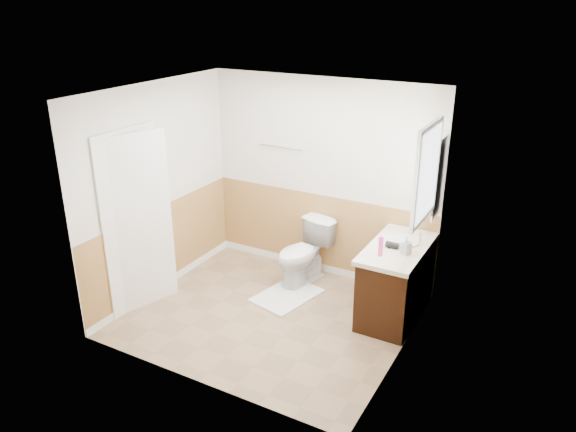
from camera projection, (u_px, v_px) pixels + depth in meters
The scene contains 32 objects.
floor at pixel (270, 316), 6.25m from camera, with size 3.00×3.00×0.00m, color #8C7051.
ceiling at pixel (266, 93), 5.31m from camera, with size 3.00×3.00×0.00m, color white.
wall_back at pixel (322, 179), 6.84m from camera, with size 3.00×3.00×0.00m, color silver.
wall_front at pixel (190, 262), 4.72m from camera, with size 3.00×3.00×0.00m, color silver.
wall_left at pixel (158, 190), 6.45m from camera, with size 3.00×3.00×0.00m, color silver.
wall_right at pixel (408, 242), 5.11m from camera, with size 3.00×3.00×0.00m, color silver.
wainscot_back at pixel (320, 235), 7.11m from camera, with size 3.00×3.00×0.00m, color #B58148.
wainscot_front at pixel (197, 336), 5.01m from camera, with size 3.00×3.00×0.00m, color #B58148.
wainscot_left at pixel (164, 249), 6.73m from camera, with size 2.60×2.60×0.00m, color #B58148.
wainscot_right at pixel (400, 312), 5.39m from camera, with size 2.60×2.60×0.00m, color #B58148.
toilet at pixel (303, 253), 6.85m from camera, with size 0.44×0.78×0.79m, color white.
bath_mat at pixel (287, 295), 6.65m from camera, with size 0.55×0.80×0.02m, color white.
vanity_cabinet at pixel (396, 283), 6.13m from camera, with size 0.55×1.10×0.80m, color black.
vanity_knob_left at pixel (368, 269), 6.13m from camera, with size 0.03×0.03×0.03m, color silver.
vanity_knob_right at pixel (374, 262), 6.29m from camera, with size 0.03×0.03×0.03m, color silver.
countertop at pixel (398, 248), 5.97m from camera, with size 0.60×1.15×0.05m, color beige.
sink_basin at pixel (403, 241), 6.08m from camera, with size 0.36×0.36×0.02m, color silver.
faucet at pixel (420, 239), 5.98m from camera, with size 0.02×0.02×0.14m, color silver.
lotion_bottle at pixel (381, 246), 5.72m from camera, with size 0.05×0.05×0.22m, color #E03A81.
soap_dispenser at pixel (406, 245), 5.76m from camera, with size 0.09×0.09×0.19m, color #99A5AC.
hair_dryer_body at pixel (392, 245), 5.91m from camera, with size 0.07×0.07×0.14m, color black.
hair_dryer_handle at pixel (389, 248), 5.92m from camera, with size 0.03×0.03×0.07m, color black.
mirror_panel at pixel (439, 178), 5.90m from camera, with size 0.02×0.35×0.90m, color silver.
window_frame at pixel (427, 173), 5.41m from camera, with size 0.04×0.80×1.00m, color white.
window_glass at pixel (429, 173), 5.41m from camera, with size 0.01×0.70×0.90m, color white.
door at pixel (139, 223), 6.13m from camera, with size 0.05×0.80×2.04m, color white.
door_frame at pixel (134, 221), 6.16m from camera, with size 0.02×0.92×2.10m, color white.
door_knob at pixel (164, 220), 6.39m from camera, with size 0.06×0.06×0.06m, color silver.
towel_bar at pixel (281, 147), 6.91m from camera, with size 0.02×0.02×0.62m, color silver.
tp_holder_bar at pixel (311, 221), 7.03m from camera, with size 0.02×0.02×0.14m, color silver.
tp_roll at pixel (311, 221), 7.03m from camera, with size 0.11×0.11×0.10m, color white.
tp_sheet at pixel (311, 229), 7.07m from camera, with size 0.10×0.01×0.16m, color white.
Camera 1 is at (2.77, -4.60, 3.38)m, focal length 34.51 mm.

